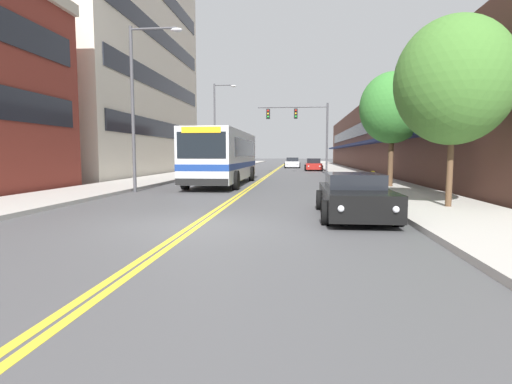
% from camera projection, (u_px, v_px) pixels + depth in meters
% --- Properties ---
extents(ground_plane, '(240.00, 240.00, 0.00)m').
position_uv_depth(ground_plane, '(276.00, 170.00, 46.87)').
color(ground_plane, '#4C4C4F').
extents(sidewalk_left, '(3.66, 106.00, 0.15)m').
position_uv_depth(sidewalk_left, '(215.00, 169.00, 47.64)').
color(sidewalk_left, '#B2ADA5').
rests_on(sidewalk_left, ground_plane).
extents(sidewalk_right, '(3.66, 106.00, 0.15)m').
position_uv_depth(sidewalk_right, '(339.00, 169.00, 46.09)').
color(sidewalk_right, '#B2ADA5').
rests_on(sidewalk_right, ground_plane).
extents(centre_line, '(0.34, 106.00, 0.01)m').
position_uv_depth(centre_line, '(276.00, 170.00, 46.87)').
color(centre_line, yellow).
rests_on(centre_line, ground_plane).
extents(office_tower_left, '(12.08, 23.71, 23.98)m').
position_uv_depth(office_tower_left, '(96.00, 40.00, 35.48)').
color(office_tower_left, beige).
rests_on(office_tower_left, ground_plane).
extents(storefront_row_right, '(9.10, 68.00, 7.38)m').
position_uv_depth(storefront_row_right, '(394.00, 138.00, 45.11)').
color(storefront_row_right, brown).
rests_on(storefront_row_right, ground_plane).
extents(city_bus, '(2.95, 11.33, 3.15)m').
position_uv_depth(city_bus, '(224.00, 155.00, 24.28)').
color(city_bus, silver).
rests_on(city_bus, ground_plane).
extents(car_champagne_parked_left_near, '(1.99, 4.42, 1.25)m').
position_uv_depth(car_champagne_parked_left_near, '(219.00, 168.00, 34.91)').
color(car_champagne_parked_left_near, beige).
rests_on(car_champagne_parked_left_near, ground_plane).
extents(car_beige_parked_left_mid, '(2.11, 4.43, 1.18)m').
position_uv_depth(car_beige_parked_left_mid, '(232.00, 166.00, 41.29)').
color(car_beige_parked_left_mid, '#BCAD89').
rests_on(car_beige_parked_left_mid, ground_plane).
extents(car_black_parked_right_foreground, '(2.06, 4.81, 1.27)m').
position_uv_depth(car_black_parked_right_foreground, '(354.00, 196.00, 11.68)').
color(car_black_parked_right_foreground, black).
rests_on(car_black_parked_right_foreground, ground_plane).
extents(car_red_parked_right_mid, '(1.97, 4.73, 1.36)m').
position_uv_depth(car_red_parked_right_mid, '(313.00, 165.00, 44.90)').
color(car_red_parked_right_mid, maroon).
rests_on(car_red_parked_right_mid, ground_plane).
extents(car_silver_moving_lead, '(2.09, 4.38, 1.38)m').
position_uv_depth(car_silver_moving_lead, '(292.00, 163.00, 53.59)').
color(car_silver_moving_lead, '#B7B7BC').
rests_on(car_silver_moving_lead, ground_plane).
extents(traffic_signal_mast, '(6.50, 0.38, 6.51)m').
position_uv_depth(traffic_signal_mast, '(303.00, 123.00, 36.82)').
color(traffic_signal_mast, '#47474C').
rests_on(traffic_signal_mast, ground_plane).
extents(street_lamp_left_near, '(2.58, 0.28, 7.82)m').
position_uv_depth(street_lamp_left_near, '(140.00, 94.00, 18.97)').
color(street_lamp_left_near, '#47474C').
rests_on(street_lamp_left_near, ground_plane).
extents(street_lamp_left_far, '(2.17, 0.28, 8.40)m').
position_uv_depth(street_lamp_left_far, '(218.00, 121.00, 37.55)').
color(street_lamp_left_far, '#47474C').
rests_on(street_lamp_left_far, ground_plane).
extents(street_tree_right_near, '(3.63, 3.63, 5.96)m').
position_uv_depth(street_tree_right_near, '(454.00, 81.00, 12.51)').
color(street_tree_right_near, brown).
rests_on(street_tree_right_near, sidewalk_right).
extents(street_tree_right_mid, '(3.34, 3.34, 5.91)m').
position_uv_depth(street_tree_right_mid, '(392.00, 108.00, 20.63)').
color(street_tree_right_mid, brown).
rests_on(street_tree_right_mid, sidewalk_right).
extents(fire_hydrant, '(0.34, 0.26, 0.94)m').
position_uv_depth(fire_hydrant, '(373.00, 181.00, 17.92)').
color(fire_hydrant, yellow).
rests_on(fire_hydrant, sidewalk_right).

